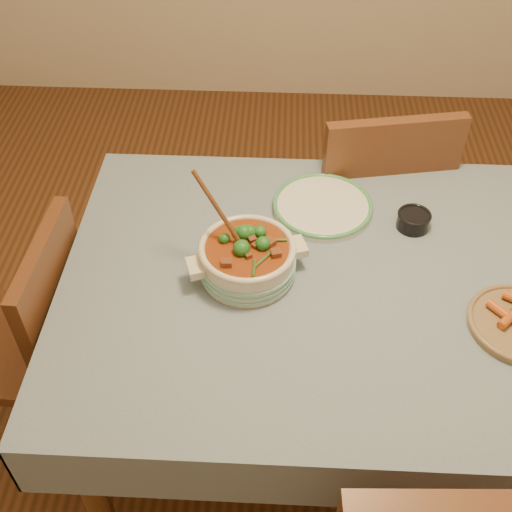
{
  "coord_description": "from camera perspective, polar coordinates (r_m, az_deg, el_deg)",
  "views": [
    {
      "loc": [
        -0.26,
        -1.19,
        2.01
      ],
      "look_at": [
        -0.31,
        -0.01,
        0.84
      ],
      "focal_mm": 45.0,
      "sensor_mm": 36.0,
      "label": 1
    }
  ],
  "objects": [
    {
      "name": "floor",
      "position": [
        2.35,
        7.96,
        -14.94
      ],
      "size": [
        4.5,
        4.5,
        0.0
      ],
      "primitive_type": "plane",
      "color": "#412712",
      "rests_on": "ground"
    },
    {
      "name": "dining_table",
      "position": [
        1.81,
        10.01,
        -4.19
      ],
      "size": [
        1.68,
        1.08,
        0.76
      ],
      "color": "brown",
      "rests_on": "floor"
    },
    {
      "name": "stew_casserole",
      "position": [
        1.69,
        -0.78,
        -0.06
      ],
      "size": [
        0.33,
        0.32,
        0.3
      ],
      "rotation": [
        0.0,
        0.0,
        0.33
      ],
      "color": "beige",
      "rests_on": "dining_table"
    },
    {
      "name": "white_plate",
      "position": [
        1.93,
        5.93,
        4.44
      ],
      "size": [
        0.35,
        0.35,
        0.03
      ],
      "rotation": [
        0.0,
        0.0,
        0.19
      ],
      "color": "silver",
      "rests_on": "dining_table"
    },
    {
      "name": "condiment_bowl",
      "position": [
        1.91,
        13.83,
        3.17
      ],
      "size": [
        0.12,
        0.12,
        0.05
      ],
      "rotation": [
        0.0,
        0.0,
        -0.31
      ],
      "color": "black",
      "rests_on": "dining_table"
    },
    {
      "name": "chair_far",
      "position": [
        2.34,
        10.27,
        4.81
      ],
      "size": [
        0.52,
        0.52,
        0.95
      ],
      "rotation": [
        0.0,
        0.0,
        3.33
      ],
      "color": "#5C2F1C",
      "rests_on": "floor"
    },
    {
      "name": "chair_left",
      "position": [
        2.05,
        -19.19,
        -6.62
      ],
      "size": [
        0.42,
        0.42,
        0.87
      ],
      "rotation": [
        0.0,
        0.0,
        -1.61
      ],
      "color": "#5C2F1C",
      "rests_on": "floor"
    }
  ]
}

